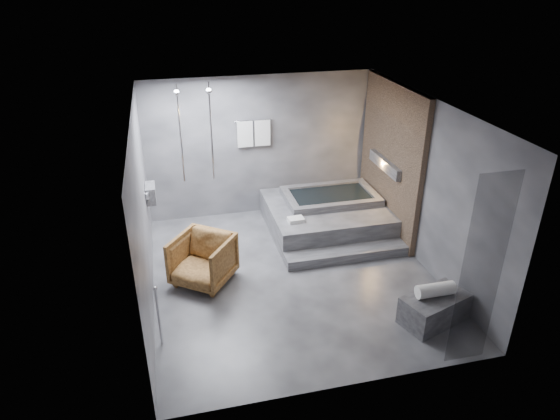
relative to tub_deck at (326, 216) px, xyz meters
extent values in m
plane|color=#303033|center=(-1.05, -1.45, -0.25)|extent=(5.00, 5.00, 0.00)
cube|color=#505153|center=(-1.05, -1.45, 2.55)|extent=(4.50, 5.00, 0.04)
cube|color=#3B3B40|center=(-1.05, 1.05, 1.15)|extent=(4.50, 0.04, 2.80)
cube|color=#3B3B40|center=(-1.05, -3.95, 1.15)|extent=(4.50, 0.04, 2.80)
cube|color=#3B3B40|center=(-3.30, -1.45, 1.15)|extent=(0.04, 5.00, 2.80)
cube|color=#3B3B40|center=(1.20, -1.45, 1.15)|extent=(0.04, 5.00, 2.80)
cube|color=#957457|center=(1.14, -0.20, 1.15)|extent=(0.10, 2.40, 2.78)
cube|color=#FF9938|center=(1.06, -0.20, 1.05)|extent=(0.14, 1.20, 0.20)
cube|color=gray|center=(-3.21, -0.05, 0.85)|extent=(0.16, 0.42, 0.30)
imported|color=beige|center=(-3.20, -0.15, 0.80)|extent=(0.08, 0.08, 0.21)
imported|color=beige|center=(-3.20, 0.05, 0.78)|extent=(0.07, 0.07, 0.15)
cylinder|color=silver|center=(-2.05, 0.60, 1.65)|extent=(0.04, 0.04, 1.80)
cylinder|color=silver|center=(-2.60, 0.60, 1.65)|extent=(0.04, 0.04, 1.80)
cylinder|color=silver|center=(-1.20, 0.99, 1.70)|extent=(0.75, 0.02, 0.02)
cube|color=white|center=(-1.37, 0.97, 1.45)|extent=(0.30, 0.06, 0.50)
cube|color=white|center=(-1.03, 0.97, 1.45)|extent=(0.30, 0.06, 0.50)
cylinder|color=silver|center=(-3.20, -2.65, 0.20)|extent=(0.04, 0.04, 0.90)
cube|color=black|center=(0.60, -3.90, 1.10)|extent=(0.55, 0.01, 2.60)
cube|color=#353638|center=(0.00, 0.00, 0.00)|extent=(2.20, 2.00, 0.50)
cube|color=#353638|center=(0.00, -1.18, -0.16)|extent=(2.20, 0.36, 0.18)
cube|color=#2E2E30|center=(0.62, -3.07, -0.04)|extent=(1.07, 0.80, 0.43)
imported|color=#4A2C12|center=(-2.49, -1.29, 0.15)|extent=(1.21, 1.22, 0.80)
cylinder|color=white|center=(0.60, -3.05, 0.28)|extent=(0.55, 0.20, 0.20)
cube|color=silver|center=(-0.75, -0.54, 0.29)|extent=(0.29, 0.22, 0.07)
camera|label=1|loc=(-2.87, -8.15, 4.39)|focal=32.00mm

